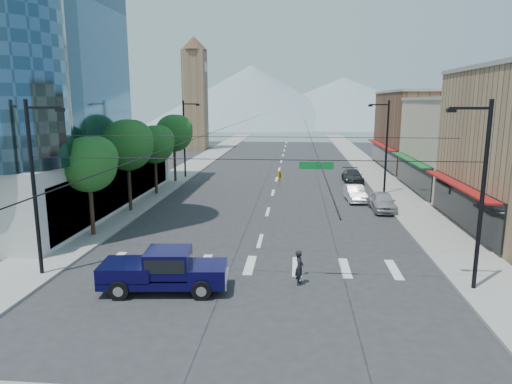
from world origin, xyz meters
TOP-DOWN VIEW (x-y plane):
  - ground at (0.00, 0.00)m, footprint 160.00×160.00m
  - sidewalk_left at (-12.00, 40.00)m, footprint 4.00×120.00m
  - sidewalk_right at (12.00, 40.00)m, footprint 4.00×120.00m
  - shop_mid at (20.00, 24.00)m, footprint 12.00×14.00m
  - shop_far at (20.00, 40.00)m, footprint 12.00×18.00m
  - clock_tower at (-16.50, 62.00)m, footprint 4.80×4.80m
  - mountain_left at (-15.00, 150.00)m, footprint 80.00×80.00m
  - mountain_right at (20.00, 160.00)m, footprint 90.00×90.00m
  - tree_near at (-11.07, 6.10)m, footprint 3.65×3.64m
  - tree_midnear at (-11.07, 13.10)m, footprint 4.09×4.09m
  - tree_midfar at (-11.07, 20.10)m, footprint 3.65×3.64m
  - tree_far at (-11.07, 27.10)m, footprint 4.09×4.09m
  - signal_rig at (0.19, -1.00)m, footprint 21.80×0.20m
  - lamp_pole_nw at (-10.67, 30.00)m, footprint 2.00×0.25m
  - lamp_pole_ne at (10.67, 22.00)m, footprint 2.00×0.25m
  - pickup_truck at (-3.93, -2.30)m, footprint 6.20×2.79m
  - pedestrian at (2.50, -0.93)m, footprint 0.44×0.65m
  - parked_car_near at (9.40, 15.20)m, footprint 1.92×4.60m
  - parked_car_mid at (7.60, 18.89)m, footprint 1.79×4.43m
  - parked_car_far at (8.53, 28.60)m, footprint 2.15×5.05m

SIDE VIEW (x-z plane):
  - ground at x=0.00m, z-range 0.00..0.00m
  - sidewalk_left at x=-12.00m, z-range 0.00..0.15m
  - sidewalk_right at x=12.00m, z-range 0.00..0.15m
  - parked_car_mid at x=7.60m, z-range 0.00..1.43m
  - parked_car_far at x=8.53m, z-range 0.00..1.45m
  - parked_car_near at x=9.40m, z-range 0.00..1.56m
  - pedestrian at x=2.50m, z-range 0.00..1.75m
  - pickup_truck at x=-3.93m, z-range 0.04..2.08m
  - shop_mid at x=20.00m, z-range 0.00..9.00m
  - signal_rig at x=0.19m, z-range 0.14..9.14m
  - lamp_pole_nw at x=-10.67m, z-range 0.44..9.44m
  - lamp_pole_ne at x=10.67m, z-range 0.44..9.44m
  - tree_near at x=-11.07m, z-range 1.64..8.34m
  - tree_midfar at x=-11.07m, z-range 1.64..8.34m
  - shop_far at x=20.00m, z-range 0.00..10.00m
  - tree_midnear at x=-11.07m, z-range 1.83..9.35m
  - tree_far at x=-11.07m, z-range 1.83..9.35m
  - mountain_right at x=20.00m, z-range 0.00..18.00m
  - clock_tower at x=-16.50m, z-range 0.44..20.84m
  - mountain_left at x=-15.00m, z-range 0.00..22.00m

